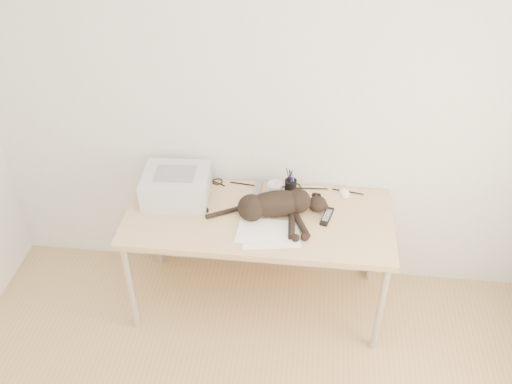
# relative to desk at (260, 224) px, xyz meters

# --- Properties ---
(wall_back) EXTENTS (3.50, 0.00, 3.50)m
(wall_back) POSITION_rel_desk_xyz_m (0.00, 0.27, 0.69)
(wall_back) COLOR silver
(wall_back) RESTS_ON floor
(desk) EXTENTS (1.60, 0.70, 0.74)m
(desk) POSITION_rel_desk_xyz_m (0.00, 0.00, 0.00)
(desk) COLOR tan
(desk) RESTS_ON floor
(printer) EXTENTS (0.42, 0.36, 0.19)m
(printer) POSITION_rel_desk_xyz_m (-0.52, 0.04, 0.22)
(printer) COLOR #BCBCC1
(printer) RESTS_ON desk
(papers) EXTENTS (0.38, 0.29, 0.01)m
(papers) POSITION_rel_desk_xyz_m (0.07, -0.24, 0.14)
(papers) COLOR white
(papers) RESTS_ON desk
(cat) EXTENTS (0.73, 0.36, 0.17)m
(cat) POSITION_rel_desk_xyz_m (0.08, -0.07, 0.21)
(cat) COLOR black
(cat) RESTS_ON desk
(mug) EXTENTS (0.13, 0.13, 0.09)m
(mug) POSITION_rel_desk_xyz_m (0.08, 0.13, 0.18)
(mug) COLOR white
(mug) RESTS_ON desk
(pen_cup) EXTENTS (0.07, 0.07, 0.19)m
(pen_cup) POSITION_rel_desk_xyz_m (0.17, 0.16, 0.19)
(pen_cup) COLOR black
(pen_cup) RESTS_ON desk
(remote_grey) EXTENTS (0.05, 0.16, 0.02)m
(remote_grey) POSITION_rel_desk_xyz_m (-0.03, 0.16, 0.14)
(remote_grey) COLOR gray
(remote_grey) RESTS_ON desk
(remote_black) EXTENTS (0.09, 0.17, 0.02)m
(remote_black) POSITION_rel_desk_xyz_m (0.41, -0.06, 0.14)
(remote_black) COLOR black
(remote_black) RESTS_ON desk
(mouse) EXTENTS (0.08, 0.12, 0.03)m
(mouse) POSITION_rel_desk_xyz_m (0.51, 0.19, 0.15)
(mouse) COLOR white
(mouse) RESTS_ON desk
(cable_tangle) EXTENTS (1.36, 0.08, 0.01)m
(cable_tangle) POSITION_rel_desk_xyz_m (0.00, 0.22, 0.14)
(cable_tangle) COLOR black
(cable_tangle) RESTS_ON desk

